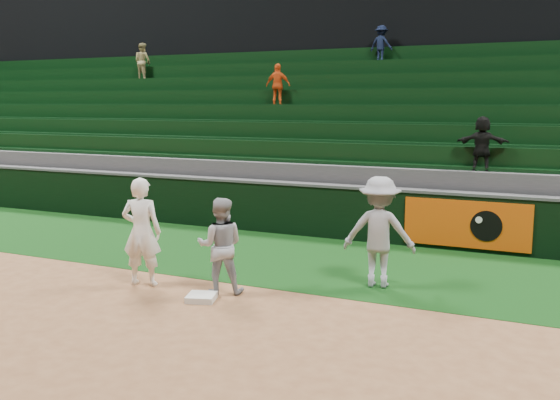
{
  "coord_description": "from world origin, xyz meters",
  "views": [
    {
      "loc": [
        4.79,
        -8.3,
        3.12
      ],
      "look_at": [
        -0.07,
        2.3,
        1.3
      ],
      "focal_mm": 40.0,
      "sensor_mm": 36.0,
      "label": 1
    }
  ],
  "objects_px": {
    "first_base": "(201,297)",
    "base_coach": "(379,232)",
    "first_baseman": "(142,232)",
    "baserunner": "(220,246)"
  },
  "relations": [
    {
      "from": "first_base",
      "to": "base_coach",
      "type": "height_order",
      "value": "base_coach"
    },
    {
      "from": "first_base",
      "to": "baserunner",
      "type": "bearing_deg",
      "value": 81.22
    },
    {
      "from": "first_base",
      "to": "base_coach",
      "type": "xyz_separation_m",
      "value": [
        2.35,
        1.92,
        0.9
      ]
    },
    {
      "from": "baserunner",
      "to": "first_base",
      "type": "bearing_deg",
      "value": 57.9
    },
    {
      "from": "base_coach",
      "to": "first_base",
      "type": "bearing_deg",
      "value": 30.56
    },
    {
      "from": "first_baseman",
      "to": "base_coach",
      "type": "relative_size",
      "value": 0.99
    },
    {
      "from": "first_baseman",
      "to": "baserunner",
      "type": "bearing_deg",
      "value": 170.16
    },
    {
      "from": "first_base",
      "to": "baserunner",
      "type": "distance_m",
      "value": 0.9
    },
    {
      "from": "baserunner",
      "to": "base_coach",
      "type": "xyz_separation_m",
      "value": [
        2.28,
        1.43,
        0.16
      ]
    },
    {
      "from": "first_baseman",
      "to": "base_coach",
      "type": "height_order",
      "value": "base_coach"
    }
  ]
}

